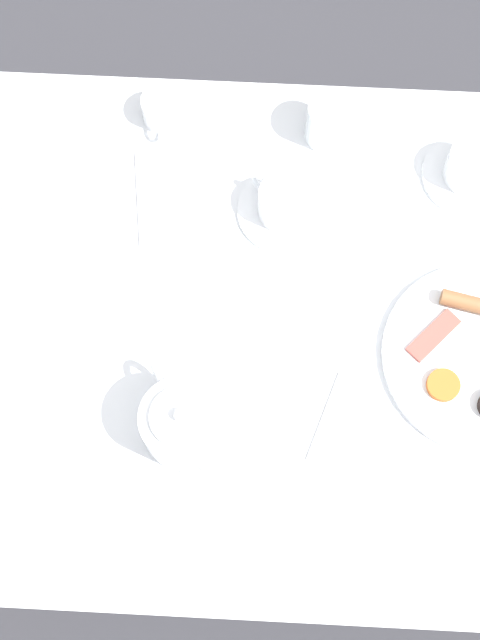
{
  "coord_description": "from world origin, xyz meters",
  "views": [
    {
      "loc": [
        0.42,
        0.02,
        1.99
      ],
      "look_at": [
        0.0,
        0.0,
        0.74
      ],
      "focal_mm": 50.0,
      "sensor_mm": 36.0,
      "label": 1
    }
  ],
  "objects": [
    {
      "name": "teacup_with_saucer_left",
      "position": [
        -0.27,
        0.35,
        0.74
      ],
      "size": [
        0.15,
        0.15,
        0.06
      ],
      "color": "white",
      "rests_on": "table"
    },
    {
      "name": "fork_by_plate",
      "position": [
        -0.2,
        -0.17,
        0.72
      ],
      "size": [
        0.17,
        0.04,
        0.0
      ],
      "rotation": [
        0.0,
        0.0,
        4.85
      ],
      "color": "silver",
      "rests_on": "table"
    },
    {
      "name": "teacup_with_saucer_right",
      "position": [
        -0.19,
        0.06,
        0.74
      ],
      "size": [
        0.15,
        0.15,
        0.06
      ],
      "color": "white",
      "rests_on": "table"
    },
    {
      "name": "creamer_jug",
      "position": [
        -0.35,
        -0.14,
        0.74
      ],
      "size": [
        0.09,
        0.07,
        0.05
      ],
      "color": "white",
      "rests_on": "table"
    },
    {
      "name": "napkin_folded",
      "position": [
        -0.26,
        -0.39,
        0.72
      ],
      "size": [
        0.19,
        0.19,
        0.01
      ],
      "rotation": [
        0.0,
        0.0,
        3.9
      ],
      "color": "white",
      "rests_on": "table"
    },
    {
      "name": "teapot_far",
      "position": [
        0.17,
        -0.07,
        0.77
      ],
      "size": [
        0.18,
        0.12,
        0.12
      ],
      "rotation": [
        0.0,
        0.0,
        0.52
      ],
      "color": "white",
      "rests_on": "table"
    },
    {
      "name": "spoon_for_tea",
      "position": [
        0.14,
        0.13,
        0.72
      ],
      "size": [
        0.14,
        0.06,
        0.0
      ],
      "rotation": [
        0.0,
        0.0,
        4.38
      ],
      "color": "silver",
      "rests_on": "table"
    },
    {
      "name": "water_glass_tall",
      "position": [
        -0.33,
        0.13,
        0.76
      ],
      "size": [
        0.08,
        0.08,
        0.08
      ],
      "color": "white",
      "rests_on": "table"
    },
    {
      "name": "table",
      "position": [
        0.0,
        0.0,
        0.65
      ],
      "size": [
        0.84,
        1.19,
        0.72
      ],
      "color": "silver",
      "rests_on": "ground_plane"
    },
    {
      "name": "ground_plane",
      "position": [
        0.0,
        0.0,
        0.0
      ],
      "size": [
        8.0,
        8.0,
        0.0
      ],
      "primitive_type": "plane",
      "color": "#333338"
    }
  ]
}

